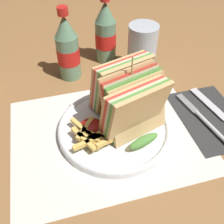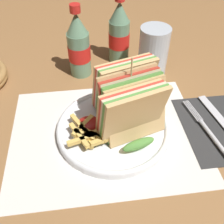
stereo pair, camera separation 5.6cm
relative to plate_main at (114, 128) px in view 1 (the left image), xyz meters
name	(u,v)px [view 1 (the left image)]	position (x,y,z in m)	size (l,w,h in m)	color
ground_plane	(120,132)	(0.01, -0.01, -0.01)	(4.00, 4.00, 0.00)	olive
placemat	(108,133)	(-0.02, 0.00, -0.01)	(0.41, 0.32, 0.00)	silver
plate_main	(114,128)	(0.00, 0.00, 0.00)	(0.24, 0.24, 0.02)	white
club_sandwich	(129,99)	(0.03, 0.01, 0.07)	(0.15, 0.20, 0.17)	tan
fries_pile	(93,134)	(-0.05, -0.02, 0.02)	(0.10, 0.10, 0.02)	#E0B756
ketchup_blob	(90,126)	(-0.05, 0.00, 0.02)	(0.05, 0.04, 0.02)	maroon
napkin	(210,117)	(0.22, -0.02, -0.01)	(0.14, 0.20, 0.00)	#2D2D2D
fork	(206,122)	(0.20, -0.04, 0.00)	(0.04, 0.17, 0.01)	silver
knife	(221,115)	(0.25, -0.02, 0.00)	(0.05, 0.20, 0.00)	black
coke_bottle_near	(68,49)	(-0.06, 0.23, 0.07)	(0.06, 0.06, 0.19)	slate
coke_bottle_far	(106,34)	(0.05, 0.28, 0.07)	(0.06, 0.06, 0.19)	slate
glass_near	(142,53)	(0.13, 0.20, 0.05)	(0.08, 0.08, 0.13)	silver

